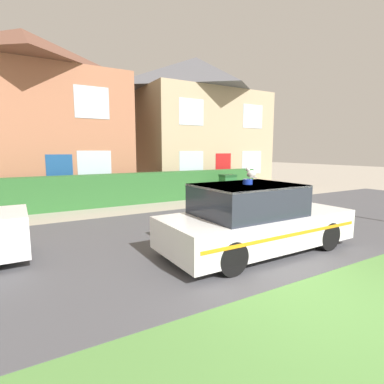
{
  "coord_description": "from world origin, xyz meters",
  "views": [
    {
      "loc": [
        -3.87,
        -2.45,
        2.25
      ],
      "look_at": [
        0.5,
        5.02,
        1.05
      ],
      "focal_mm": 28.0,
      "sensor_mm": 36.0,
      "label": 1
    }
  ],
  "objects_px": {
    "police_car": "(254,220)",
    "house_left": "(27,114)",
    "cat": "(251,173)",
    "wheelie_bin": "(228,187)",
    "house_right": "(196,122)"
  },
  "relations": [
    {
      "from": "police_car",
      "to": "wheelie_bin",
      "type": "bearing_deg",
      "value": 57.17
    },
    {
      "from": "cat",
      "to": "house_left",
      "type": "height_order",
      "value": "house_left"
    },
    {
      "from": "police_car",
      "to": "wheelie_bin",
      "type": "height_order",
      "value": "police_car"
    },
    {
      "from": "cat",
      "to": "house_right",
      "type": "relative_size",
      "value": 0.04
    },
    {
      "from": "cat",
      "to": "wheelie_bin",
      "type": "distance_m",
      "value": 7.1
    },
    {
      "from": "police_car",
      "to": "house_left",
      "type": "bearing_deg",
      "value": 108.47
    },
    {
      "from": "house_left",
      "to": "house_right",
      "type": "relative_size",
      "value": 1.11
    },
    {
      "from": "house_left",
      "to": "wheelie_bin",
      "type": "height_order",
      "value": "house_left"
    },
    {
      "from": "cat",
      "to": "wheelie_bin",
      "type": "relative_size",
      "value": 0.25
    },
    {
      "from": "house_right",
      "to": "wheelie_bin",
      "type": "bearing_deg",
      "value": -104.83
    },
    {
      "from": "cat",
      "to": "house_left",
      "type": "xyz_separation_m",
      "value": [
        -3.95,
        11.13,
        2.19
      ]
    },
    {
      "from": "house_left",
      "to": "house_right",
      "type": "height_order",
      "value": "house_right"
    },
    {
      "from": "house_right",
      "to": "wheelie_bin",
      "type": "height_order",
      "value": "house_right"
    },
    {
      "from": "police_car",
      "to": "wheelie_bin",
      "type": "xyz_separation_m",
      "value": [
        3.87,
        6.1,
        -0.14
      ]
    },
    {
      "from": "house_left",
      "to": "wheelie_bin",
      "type": "xyz_separation_m",
      "value": [
        7.76,
        -5.25,
        -3.35
      ]
    }
  ]
}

